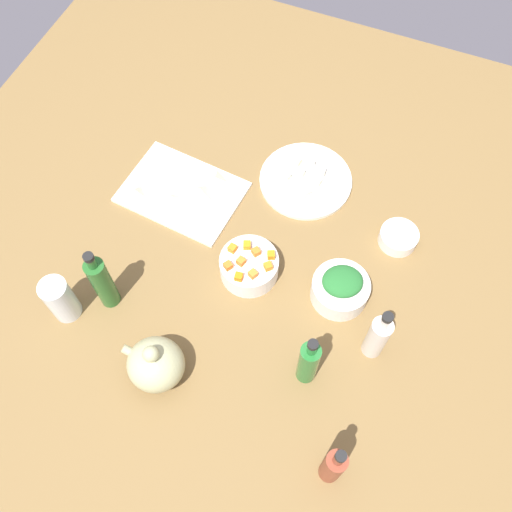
% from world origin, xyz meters
% --- Properties ---
extents(tabletop, '(1.90, 1.90, 0.03)m').
position_xyz_m(tabletop, '(0.00, 0.00, 0.01)').
color(tabletop, brown).
rests_on(tabletop, ground).
extents(cutting_board, '(0.33, 0.25, 0.01)m').
position_xyz_m(cutting_board, '(0.27, -0.13, 0.03)').
color(cutting_board, white).
rests_on(cutting_board, tabletop).
extents(plate_tofu, '(0.25, 0.25, 0.01)m').
position_xyz_m(plate_tofu, '(-0.03, -0.29, 0.04)').
color(plate_tofu, white).
rests_on(plate_tofu, tabletop).
extents(bowl_greens, '(0.14, 0.14, 0.06)m').
position_xyz_m(bowl_greens, '(-0.22, -0.00, 0.06)').
color(bowl_greens, white).
rests_on(bowl_greens, tabletop).
extents(bowl_carrots, '(0.15, 0.15, 0.06)m').
position_xyz_m(bowl_carrots, '(0.01, 0.02, 0.06)').
color(bowl_carrots, white).
rests_on(bowl_carrots, tabletop).
extents(bowl_small_side, '(0.10, 0.10, 0.04)m').
position_xyz_m(bowl_small_side, '(-0.31, -0.20, 0.05)').
color(bowl_small_side, white).
rests_on(bowl_small_side, tabletop).
extents(teapot, '(0.15, 0.13, 0.15)m').
position_xyz_m(teapot, '(0.10, 0.34, 0.09)').
color(teapot, tan).
rests_on(teapot, tabletop).
extents(bottle_0, '(0.05, 0.05, 0.21)m').
position_xyz_m(bottle_0, '(-0.21, 0.22, 0.12)').
color(bottle_0, '#226E2C').
rests_on(bottle_0, tabletop).
extents(bottle_1, '(0.05, 0.05, 0.22)m').
position_xyz_m(bottle_1, '(0.29, 0.22, 0.13)').
color(bottle_1, '#256026').
rests_on(bottle_1, tabletop).
extents(bottle_2, '(0.05, 0.05, 0.20)m').
position_xyz_m(bottle_2, '(-0.34, 0.10, 0.11)').
color(bottle_2, silver).
rests_on(bottle_2, tabletop).
extents(bottle_3, '(0.04, 0.04, 0.21)m').
position_xyz_m(bottle_3, '(-0.33, 0.40, 0.11)').
color(bottle_3, brown).
rests_on(bottle_3, tabletop).
extents(drinking_glass_0, '(0.07, 0.07, 0.13)m').
position_xyz_m(drinking_glass_0, '(0.38, 0.29, 0.10)').
color(drinking_glass_0, white).
rests_on(drinking_glass_0, tabletop).
extents(carrot_cube_0, '(0.03, 0.03, 0.02)m').
position_xyz_m(carrot_cube_0, '(-0.04, 0.03, 0.10)').
color(carrot_cube_0, orange).
rests_on(carrot_cube_0, bowl_carrots).
extents(carrot_cube_1, '(0.03, 0.03, 0.02)m').
position_xyz_m(carrot_cube_1, '(-0.00, -0.00, 0.10)').
color(carrot_cube_1, orange).
rests_on(carrot_cube_1, bowl_carrots).
extents(carrot_cube_2, '(0.02, 0.02, 0.02)m').
position_xyz_m(carrot_cube_2, '(0.05, 0.06, 0.10)').
color(carrot_cube_2, orange).
rests_on(carrot_cube_2, bowl_carrots).
extents(carrot_cube_3, '(0.02, 0.02, 0.02)m').
position_xyz_m(carrot_cube_3, '(-0.04, -0.01, 0.10)').
color(carrot_cube_3, orange).
rests_on(carrot_cube_3, bowl_carrots).
extents(carrot_cube_4, '(0.02, 0.02, 0.02)m').
position_xyz_m(carrot_cube_4, '(-0.02, 0.06, 0.10)').
color(carrot_cube_4, orange).
rests_on(carrot_cube_4, bowl_carrots).
extents(carrot_cube_5, '(0.02, 0.02, 0.02)m').
position_xyz_m(carrot_cube_5, '(0.03, -0.01, 0.10)').
color(carrot_cube_5, orange).
rests_on(carrot_cube_5, bowl_carrots).
extents(carrot_cube_6, '(0.02, 0.02, 0.02)m').
position_xyz_m(carrot_cube_6, '(0.02, 0.04, 0.10)').
color(carrot_cube_6, orange).
rests_on(carrot_cube_6, bowl_carrots).
extents(carrot_cube_7, '(0.02, 0.02, 0.02)m').
position_xyz_m(carrot_cube_7, '(0.06, 0.01, 0.10)').
color(carrot_cube_7, orange).
rests_on(carrot_cube_7, bowl_carrots).
extents(carrot_cube_8, '(0.02, 0.02, 0.02)m').
position_xyz_m(carrot_cube_8, '(0.01, 0.08, 0.10)').
color(carrot_cube_8, orange).
rests_on(carrot_cube_8, bowl_carrots).
extents(chopped_greens_mound, '(0.13, 0.12, 0.03)m').
position_xyz_m(chopped_greens_mound, '(-0.22, -0.00, 0.11)').
color(chopped_greens_mound, '#24692C').
rests_on(chopped_greens_mound, bowl_greens).
extents(tofu_cube_0, '(0.02, 0.02, 0.02)m').
position_xyz_m(tofu_cube_0, '(-0.06, -0.32, 0.05)').
color(tofu_cube_0, '#F6EDCB').
rests_on(tofu_cube_0, plate_tofu).
extents(tofu_cube_1, '(0.02, 0.02, 0.02)m').
position_xyz_m(tofu_cube_1, '(-0.01, -0.30, 0.05)').
color(tofu_cube_1, white).
rests_on(tofu_cube_1, plate_tofu).
extents(tofu_cube_2, '(0.02, 0.02, 0.02)m').
position_xyz_m(tofu_cube_2, '(-0.06, -0.29, 0.05)').
color(tofu_cube_2, white).
rests_on(tofu_cube_2, plate_tofu).
extents(tofu_cube_3, '(0.03, 0.03, 0.02)m').
position_xyz_m(tofu_cube_3, '(-0.04, -0.24, 0.05)').
color(tofu_cube_3, '#EFE6CA').
rests_on(tofu_cube_3, plate_tofu).
extents(tofu_cube_4, '(0.02, 0.02, 0.02)m').
position_xyz_m(tofu_cube_4, '(0.02, -0.27, 0.05)').
color(tofu_cube_4, white).
rests_on(tofu_cube_4, plate_tofu).
extents(tofu_cube_5, '(0.03, 0.03, 0.02)m').
position_xyz_m(tofu_cube_5, '(-0.02, -0.34, 0.05)').
color(tofu_cube_5, '#F3E8C9').
rests_on(tofu_cube_5, plate_tofu).
extents(tofu_cube_6, '(0.03, 0.03, 0.02)m').
position_xyz_m(tofu_cube_6, '(0.01, -0.33, 0.05)').
color(tofu_cube_6, '#F5EBCD').
rests_on(tofu_cube_6, plate_tofu).
extents(dumpling_0, '(0.07, 0.07, 0.02)m').
position_xyz_m(dumpling_0, '(0.20, -0.19, 0.05)').
color(dumpling_0, beige).
rests_on(dumpling_0, cutting_board).
extents(dumpling_1, '(0.07, 0.07, 0.02)m').
position_xyz_m(dumpling_1, '(0.29, -0.15, 0.05)').
color(dumpling_1, beige).
rests_on(dumpling_1, cutting_board).
extents(dumpling_2, '(0.07, 0.06, 0.03)m').
position_xyz_m(dumpling_2, '(0.22, -0.14, 0.05)').
color(dumpling_2, beige).
rests_on(dumpling_2, cutting_board).
extents(dumpling_3, '(0.07, 0.07, 0.03)m').
position_xyz_m(dumpling_3, '(0.28, -0.09, 0.06)').
color(dumpling_3, beige).
rests_on(dumpling_3, cutting_board).
extents(dumpling_4, '(0.05, 0.05, 0.03)m').
position_xyz_m(dumpling_4, '(0.38, -0.07, 0.05)').
color(dumpling_4, beige).
rests_on(dumpling_4, cutting_board).
extents(dumpling_5, '(0.06, 0.06, 0.02)m').
position_xyz_m(dumpling_5, '(0.19, -0.07, 0.05)').
color(dumpling_5, beige).
rests_on(dumpling_5, cutting_board).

